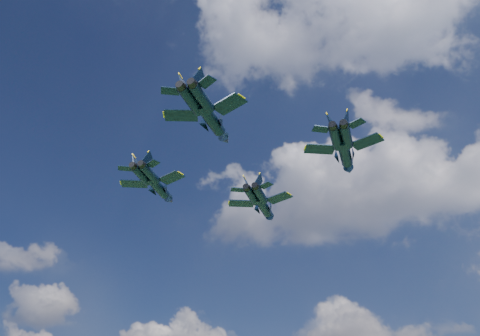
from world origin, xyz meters
name	(u,v)px	position (x,y,z in m)	size (l,w,h in m)	color
jet_lead	(264,206)	(-3.61, 19.61, 59.36)	(13.61, 17.55, 4.18)	black
jet_left	(159,187)	(-17.94, 1.57, 57.96)	(12.92, 16.69, 3.98)	black
jet_right	(345,154)	(17.10, 5.73, 58.92)	(13.58, 17.62, 4.19)	black
jet_slot	(212,120)	(0.30, -12.60, 58.83)	(13.88, 17.70, 4.25)	black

